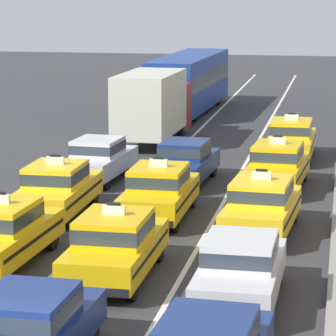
{
  "coord_description": "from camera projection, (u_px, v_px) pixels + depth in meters",
  "views": [
    {
      "loc": [
        5.41,
        -13.13,
        7.19
      ],
      "look_at": [
        -0.1,
        15.43,
        1.3
      ],
      "focal_mm": 97.98,
      "sensor_mm": 36.0,
      "label": 1
    }
  ],
  "objects": [
    {
      "name": "taxi_right_fourth",
      "position": [
        278.0,
        165.0,
        32.3
      ],
      "size": [
        2.09,
        4.66,
        1.96
      ],
      "color": "black",
      "rests_on": "ground"
    },
    {
      "name": "taxi_right_fifth",
      "position": [
        291.0,
        139.0,
        37.82
      ],
      "size": [
        1.89,
        4.59,
        1.96
      ],
      "color": "black",
      "rests_on": "ground"
    },
    {
      "name": "bus_left_sixth",
      "position": [
        189.0,
        80.0,
        51.41
      ],
      "size": [
        2.98,
        11.3,
        3.22
      ],
      "color": "black",
      "rests_on": "ground"
    },
    {
      "name": "taxi_left_third",
      "position": [
        57.0,
        188.0,
        28.7
      ],
      "size": [
        1.87,
        4.58,
        1.96
      ],
      "color": "black",
      "rests_on": "ground"
    },
    {
      "name": "sedan_left_fourth",
      "position": [
        98.0,
        158.0,
        33.77
      ],
      "size": [
        2.04,
        4.41,
        1.58
      ],
      "color": "black",
      "rests_on": "ground"
    },
    {
      "name": "taxi_right_third",
      "position": [
        262.0,
        205.0,
        26.49
      ],
      "size": [
        2.07,
        4.65,
        1.96
      ],
      "color": "black",
      "rests_on": "ground"
    },
    {
      "name": "lane_stripe_center_right",
      "position": [
        236.0,
        180.0,
        34.02
      ],
      "size": [
        0.14,
        80.0,
        0.01
      ],
      "primitive_type": "cube",
      "color": "silver",
      "rests_on": "ground"
    },
    {
      "name": "taxi_center_second",
      "position": [
        115.0,
        245.0,
        22.5
      ],
      "size": [
        1.82,
        4.56,
        1.96
      ],
      "color": "black",
      "rests_on": "ground"
    },
    {
      "name": "taxi_center_third",
      "position": [
        159.0,
        191.0,
        28.31
      ],
      "size": [
        1.82,
        4.56,
        1.96
      ],
      "color": "black",
      "rests_on": "ground"
    },
    {
      "name": "sedan_right_second",
      "position": [
        240.0,
        268.0,
        20.78
      ],
      "size": [
        1.8,
        4.31,
        1.58
      ],
      "color": "black",
      "rests_on": "ground"
    },
    {
      "name": "sedan_center_nearest",
      "position": [
        29.0,
        329.0,
        17.1
      ],
      "size": [
        1.85,
        4.34,
        1.58
      ],
      "color": "black",
      "rests_on": "ground"
    },
    {
      "name": "taxi_left_second",
      "position": [
        2.0,
        232.0,
        23.64
      ],
      "size": [
        1.98,
        4.62,
        1.96
      ],
      "color": "black",
      "rests_on": "ground"
    },
    {
      "name": "box_truck_left_fifth",
      "position": [
        154.0,
        104.0,
        41.63
      ],
      "size": [
        2.47,
        7.03,
        3.27
      ],
      "color": "black",
      "rests_on": "ground"
    },
    {
      "name": "lane_stripe_left_center",
      "position": [
        152.0,
        177.0,
        34.61
      ],
      "size": [
        0.14,
        80.0,
        0.01
      ],
      "primitive_type": "cube",
      "color": "silver",
      "rests_on": "ground"
    },
    {
      "name": "sedan_center_fourth",
      "position": [
        185.0,
        161.0,
        33.27
      ],
      "size": [
        2.01,
        4.4,
        1.58
      ],
      "color": "black",
      "rests_on": "ground"
    }
  ]
}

